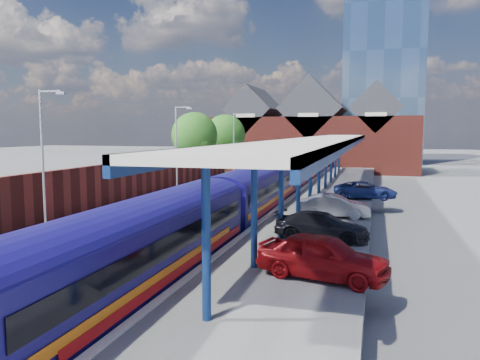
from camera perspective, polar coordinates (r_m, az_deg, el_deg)
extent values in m
plane|color=#5B5B5E|center=(44.63, 4.21, -1.73)|extent=(240.00, 240.00, 0.00)
cube|color=#473D33|center=(35.02, 0.78, -3.81)|extent=(6.00, 76.00, 0.06)
cube|color=slate|center=(35.66, -2.67, -3.49)|extent=(0.07, 76.00, 0.14)
cube|color=slate|center=(35.22, -0.45, -3.60)|extent=(0.07, 76.00, 0.14)
cube|color=slate|center=(34.81, 2.02, -3.72)|extent=(0.07, 76.00, 0.14)
cube|color=slate|center=(34.49, 4.34, -3.82)|extent=(0.07, 76.00, 0.14)
cube|color=#565659|center=(36.78, -7.51, -2.64)|extent=(5.00, 76.00, 1.00)
cube|color=#565659|center=(33.86, 10.63, -3.44)|extent=(6.00, 76.00, 1.00)
cube|color=silver|center=(35.83, -4.08, -1.99)|extent=(0.30, 76.00, 0.05)
cube|color=silver|center=(34.17, 5.88, -2.40)|extent=(0.30, 76.00, 0.05)
cube|color=yellow|center=(36.04, -4.98, -1.98)|extent=(0.14, 76.00, 0.01)
cube|color=#110C55|center=(16.38, -12.55, -8.66)|extent=(2.88, 16.01, 2.50)
cube|color=#110C55|center=(16.11, -12.65, -4.35)|extent=(2.88, 16.01, 0.60)
cube|color=#110C55|center=(31.68, 2.05, -1.43)|extent=(2.88, 16.01, 2.50)
cube|color=#110C55|center=(31.54, 2.05, 0.82)|extent=(2.88, 16.01, 0.60)
cube|color=#110C55|center=(47.86, 6.94, 1.06)|extent=(2.88, 16.01, 2.50)
cube|color=#110C55|center=(47.76, 6.95, 2.55)|extent=(2.88, 16.01, 0.60)
cube|color=#110C55|center=(64.25, 9.35, 2.28)|extent=(2.88, 16.01, 2.50)
cube|color=#110C55|center=(64.18, 9.36, 3.39)|extent=(2.88, 16.01, 0.60)
cube|color=black|center=(39.98, 3.00, 0.77)|extent=(0.04, 60.54, 0.70)
cube|color=orange|center=(40.06, 2.98, -0.37)|extent=(0.03, 55.27, 0.30)
cube|color=#AA0B0E|center=(40.09, 2.96, -0.73)|extent=(0.03, 55.27, 0.30)
cube|color=black|center=(69.91, 9.88, 1.25)|extent=(2.00, 2.40, 0.60)
cylinder|color=navy|center=(12.36, -4.13, -7.61)|extent=(0.24, 0.24, 4.20)
cylinder|color=navy|center=(17.04, 1.74, -3.81)|extent=(0.24, 0.24, 4.20)
cylinder|color=navy|center=(21.86, 5.03, -1.65)|extent=(0.24, 0.24, 4.20)
cylinder|color=navy|center=(26.75, 7.12, -0.27)|extent=(0.24, 0.24, 4.20)
cylinder|color=navy|center=(31.67, 8.56, 0.69)|extent=(0.24, 0.24, 4.20)
cylinder|color=navy|center=(36.62, 9.62, 1.38)|extent=(0.24, 0.24, 4.20)
cylinder|color=navy|center=(41.57, 10.42, 1.91)|extent=(0.24, 0.24, 4.20)
cylinder|color=navy|center=(46.54, 11.05, 2.33)|extent=(0.24, 0.24, 4.20)
cylinder|color=navy|center=(51.51, 11.56, 2.67)|extent=(0.24, 0.24, 4.20)
cylinder|color=navy|center=(56.49, 11.98, 2.94)|extent=(0.24, 0.24, 4.20)
cube|color=beige|center=(35.46, 10.30, 4.86)|extent=(4.50, 52.00, 0.25)
cube|color=navy|center=(35.75, 6.85, 4.68)|extent=(0.20, 52.00, 0.55)
cube|color=navy|center=(35.30, 13.78, 4.54)|extent=(0.20, 52.00, 0.55)
cylinder|color=#A5A8AA|center=(24.89, -22.91, 2.07)|extent=(0.12, 0.12, 7.00)
cube|color=#A5A8AA|center=(24.55, -22.13, 10.00)|extent=(1.20, 0.08, 0.08)
cube|color=#A5A8AA|center=(24.17, -20.99, 9.88)|extent=(0.45, 0.18, 0.12)
cylinder|color=#A5A8AA|center=(38.63, -7.76, 3.73)|extent=(0.12, 0.12, 7.00)
cube|color=#A5A8AA|center=(38.40, -7.01, 8.80)|extent=(1.20, 0.08, 0.08)
cube|color=#A5A8AA|center=(38.17, -6.17, 8.68)|extent=(0.45, 0.18, 0.12)
cylinder|color=#A5A8AA|center=(53.63, -0.78, 4.41)|extent=(0.12, 0.12, 7.00)
cube|color=#A5A8AA|center=(53.47, -0.16, 8.05)|extent=(1.20, 0.08, 0.08)
cube|color=#A5A8AA|center=(53.30, 0.46, 7.95)|extent=(0.45, 0.18, 0.12)
cylinder|color=#A5A8AA|center=(40.05, -4.59, 0.62)|extent=(0.08, 0.08, 2.50)
cube|color=#0C194C|center=(39.97, -4.60, 2.12)|extent=(0.55, 0.06, 0.35)
cube|color=maroon|center=(32.49, -16.05, -0.59)|extent=(0.35, 50.00, 2.80)
cube|color=maroon|center=(71.88, 8.92, 4.35)|extent=(30.00, 12.00, 8.00)
cube|color=#232328|center=(73.62, 1.95, 8.51)|extent=(7.13, 12.00, 7.13)
cube|color=#232328|center=(71.92, 8.99, 8.50)|extent=(9.16, 12.00, 9.16)
cube|color=#232328|center=(71.33, 16.26, 8.35)|extent=(7.13, 12.00, 7.13)
cube|color=beige|center=(67.74, 0.67, 7.88)|extent=(2.80, 0.15, 0.50)
cube|color=beige|center=(65.89, 8.30, 7.87)|extent=(2.80, 0.15, 0.50)
cube|color=beige|center=(65.24, 16.22, 7.71)|extent=(2.80, 0.15, 0.50)
cube|color=#465F78|center=(94.30, 17.10, 14.30)|extent=(14.00, 14.00, 40.00)
cylinder|color=#382314|center=(53.20, -5.53, 1.68)|extent=(0.44, 0.44, 4.00)
sphere|color=#235216|center=(53.05, -5.57, 5.45)|extent=(5.20, 5.20, 5.20)
sphere|color=#235216|center=(52.31, -4.95, 4.68)|extent=(3.20, 3.20, 3.20)
cylinder|color=#382314|center=(60.37, -1.83, 2.22)|extent=(0.44, 0.44, 4.00)
sphere|color=#235216|center=(60.24, -1.84, 5.54)|extent=(5.20, 5.20, 5.20)
sphere|color=#235216|center=(59.53, -1.25, 4.86)|extent=(3.20, 3.20, 3.20)
imported|color=maroon|center=(16.35, 10.07, -9.12)|extent=(4.80, 2.83, 1.53)
imported|color=#B9B8BD|center=(27.67, 11.37, -3.11)|extent=(4.20, 1.82, 1.34)
imported|color=black|center=(22.02, 9.93, -5.53)|extent=(4.52, 2.24, 1.26)
imported|color=navy|center=(35.77, 15.01, -1.20)|extent=(4.69, 2.37, 1.27)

